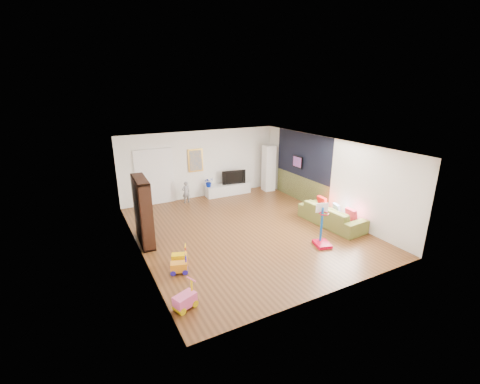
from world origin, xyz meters
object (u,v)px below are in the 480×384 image
sofa (331,215)px  basketball_hoop (324,226)px  media_console (228,189)px  bookshelf (143,211)px

sofa → basketball_hoop: (-1.26, -1.01, 0.29)m
media_console → sofa: sofa is taller
bookshelf → basketball_hoop: bearing=-27.9°
basketball_hoop → media_console: bearing=110.6°
sofa → basketball_hoop: size_ratio=1.84×
bookshelf → sofa: bookshelf is taller
media_console → sofa: size_ratio=0.85×
bookshelf → media_console: bearing=37.4°
sofa → media_console: bearing=16.5°
sofa → basketball_hoop: 1.64m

